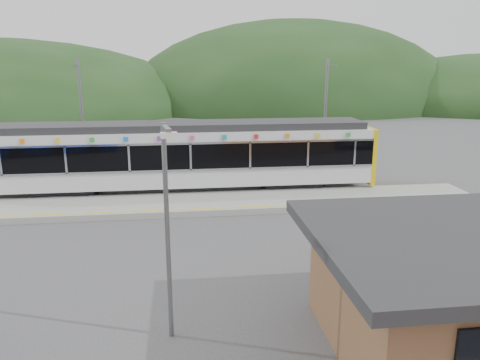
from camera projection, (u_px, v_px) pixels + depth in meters
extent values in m
plane|color=#4C4C4F|center=(221.00, 229.00, 19.61)|extent=(120.00, 120.00, 0.00)
ellipsoid|color=#1E3D19|center=(293.00, 106.00, 73.45)|extent=(52.00, 39.00, 26.00)
cube|color=#9E9E99|center=(215.00, 203.00, 22.75)|extent=(26.00, 3.20, 0.30)
cube|color=yellow|center=(217.00, 208.00, 21.46)|extent=(26.00, 0.10, 0.01)
cube|color=black|center=(66.00, 190.00, 24.38)|extent=(3.20, 2.20, 0.56)
cube|color=black|center=(291.00, 183.00, 25.84)|extent=(3.20, 2.20, 0.56)
cube|color=silver|center=(181.00, 173.00, 24.93)|extent=(20.00, 2.90, 0.92)
cube|color=black|center=(180.00, 152.00, 24.63)|extent=(20.00, 2.96, 1.45)
cube|color=silver|center=(181.00, 170.00, 23.36)|extent=(20.00, 0.05, 0.10)
cube|color=silver|center=(180.00, 144.00, 23.02)|extent=(20.00, 0.05, 0.10)
cube|color=silver|center=(180.00, 134.00, 24.40)|extent=(20.00, 2.90, 0.45)
cube|color=#2D2D30|center=(180.00, 126.00, 24.30)|extent=(19.40, 2.50, 0.36)
cube|color=yellow|center=(364.00, 153.00, 25.94)|extent=(0.24, 2.92, 3.00)
cube|color=silver|center=(0.00, 162.00, 22.16)|extent=(0.10, 0.05, 1.35)
cube|color=silver|center=(66.00, 160.00, 22.53)|extent=(0.10, 0.05, 1.35)
cube|color=silver|center=(129.00, 158.00, 22.89)|extent=(0.10, 0.05, 1.35)
cube|color=silver|center=(191.00, 157.00, 23.25)|extent=(0.10, 0.05, 1.35)
cube|color=silver|center=(250.00, 155.00, 23.62)|extent=(0.10, 0.05, 1.35)
cube|color=silver|center=(308.00, 154.00, 23.98)|extent=(0.10, 0.05, 1.35)
cube|color=silver|center=(355.00, 153.00, 24.28)|extent=(0.10, 0.05, 1.35)
cube|color=orange|center=(22.00, 141.00, 22.07)|extent=(0.22, 0.04, 0.22)
cube|color=yellow|center=(57.00, 141.00, 22.26)|extent=(0.22, 0.04, 0.22)
cube|color=green|center=(92.00, 140.00, 22.46)|extent=(0.22, 0.04, 0.22)
cube|color=blue|center=(126.00, 139.00, 22.65)|extent=(0.22, 0.04, 0.22)
cube|color=purple|center=(159.00, 139.00, 22.84)|extent=(0.22, 0.04, 0.22)
cube|color=#E54C8C|center=(192.00, 138.00, 23.04)|extent=(0.22, 0.04, 0.22)
cube|color=#19A5A5|center=(224.00, 137.00, 23.23)|extent=(0.22, 0.04, 0.22)
cube|color=red|center=(256.00, 137.00, 23.42)|extent=(0.22, 0.04, 0.22)
cube|color=orange|center=(287.00, 136.00, 23.62)|extent=(0.22, 0.04, 0.22)
cube|color=yellow|center=(318.00, 135.00, 23.81)|extent=(0.22, 0.04, 0.22)
cube|color=green|center=(348.00, 135.00, 24.01)|extent=(0.22, 0.04, 0.22)
cylinder|color=slate|center=(83.00, 123.00, 26.16)|extent=(0.18, 0.18, 7.00)
cube|color=slate|center=(75.00, 66.00, 24.63)|extent=(0.08, 1.80, 0.08)
cylinder|color=slate|center=(325.00, 119.00, 27.86)|extent=(0.18, 0.18, 7.00)
cube|color=slate|center=(332.00, 66.00, 26.32)|extent=(0.08, 1.80, 0.08)
cylinder|color=slate|center=(168.00, 236.00, 11.35)|extent=(0.12, 0.12, 5.50)
cube|color=slate|center=(162.00, 129.00, 10.30)|extent=(0.28, 0.92, 0.12)
cube|color=silver|center=(162.00, 135.00, 9.92)|extent=(0.38, 0.24, 0.12)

